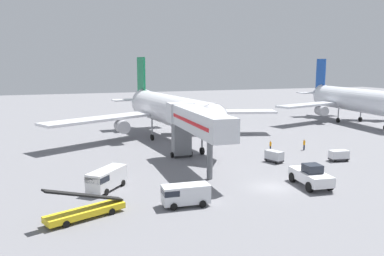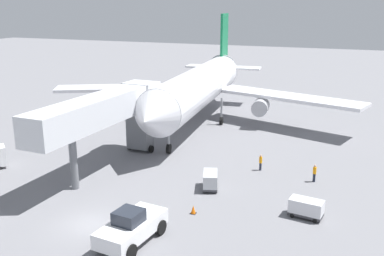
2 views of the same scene
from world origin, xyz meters
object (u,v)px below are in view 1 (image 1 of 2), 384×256
Objects in this scene: baggage_cart_outer_right at (339,155)px; ground_crew_worker_foreground at (304,144)px; belt_loader_truck at (85,210)px; service_van_rear_left at (184,194)px; service_van_near_right at (106,178)px; ground_crew_worker_midground at (270,146)px; pushback_tug at (311,176)px; jet_bridge at (195,122)px; safety_cone_alpha at (298,169)px; baggage_cart_rear_right at (274,156)px; airplane_background at (352,99)px; airplane_at_gate at (169,110)px.

ground_crew_worker_foreground is (-0.32, 7.65, 0.08)m from baggage_cart_outer_right.
service_van_rear_left is at bearing 0.53° from belt_loader_truck.
service_van_near_right is 3.22× the size of ground_crew_worker_midground.
pushback_tug is at bearing -16.16° from service_van_near_right.
belt_loader_truck reaches higher than ground_crew_worker_foreground.
jet_bridge is 14.24m from service_van_near_right.
safety_cone_alpha is at bearing 21.48° from service_van_rear_left.
pushback_tug is at bearing -106.46° from ground_crew_worker_midground.
baggage_cart_rear_right is 1.61× the size of ground_crew_worker_foreground.
pushback_tug is 1.13× the size of service_van_near_right.
airplane_background is at bearing 31.90° from belt_loader_truck.
pushback_tug is at bearing -135.43° from airplane_background.
safety_cone_alpha is at bearing 67.61° from pushback_tug.
jet_bridge is 20.61m from belt_loader_truck.
belt_loader_truck is 9.18m from service_van_rear_left.
airplane_background reaches higher than baggage_cart_rear_right.
jet_bridge is at bearing 66.13° from service_van_rear_left.
baggage_cart_rear_right is 5.21m from safety_cone_alpha.
service_van_rear_left is at bearing -137.78° from ground_crew_worker_midground.
airplane_at_gate is at bearing 83.48° from jet_bridge.
ground_crew_worker_foreground is (8.55, 5.24, 0.04)m from baggage_cart_rear_right.
airplane_at_gate is at bearing 76.20° from service_van_rear_left.
baggage_cart_outer_right is at bearing 15.48° from belt_loader_truck.
ground_crew_worker_midground is 0.04× the size of airplane_background.
safety_cone_alpha is at bearing -103.33° from ground_crew_worker_midground.
jet_bridge is (-2.24, -19.60, 0.60)m from airplane_at_gate.
belt_loader_truck is 1.57× the size of service_van_rear_left.
airplane_background is at bearing 7.78° from airplane_at_gate.
service_van_rear_left is 30.92m from ground_crew_worker_foreground.
belt_loader_truck is at bearing -155.20° from baggage_cart_rear_right.
pushback_tug is 13.77m from baggage_cart_outer_right.
service_van_rear_left is 66.25m from airplane_background.
ground_crew_worker_foreground is (10.51, 16.15, -0.28)m from pushback_tug.
safety_cone_alpha is at bearing -138.32° from airplane_background.
pushback_tug is 17.93m from ground_crew_worker_midground.
airplane_at_gate is 29.55m from baggage_cart_outer_right.
safety_cone_alpha is (26.67, 6.97, -0.43)m from belt_loader_truck.
belt_loader_truck is 28.92m from baggage_cart_rear_right.
airplane_background is at bearing 44.57° from pushback_tug.
jet_bridge is 3.14× the size of pushback_tug.
safety_cone_alpha is (0.41, -5.17, -0.52)m from baggage_cart_rear_right.
airplane_background is at bearing 31.74° from ground_crew_worker_midground.
airplane_background reaches higher than ground_crew_worker_foreground.
service_van_rear_left reaches higher than ground_crew_worker_foreground.
baggage_cart_rear_right is at bearing 79.85° from pushback_tug.
service_van_rear_left is 6.61× the size of safety_cone_alpha.
service_van_near_right is (-12.17, -5.73, -4.67)m from jet_bridge.
baggage_cart_rear_right is 7.02m from ground_crew_worker_midground.
baggage_cart_outer_right is at bearing -133.23° from airplane_background.
service_van_near_right is 1.15× the size of service_van_rear_left.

